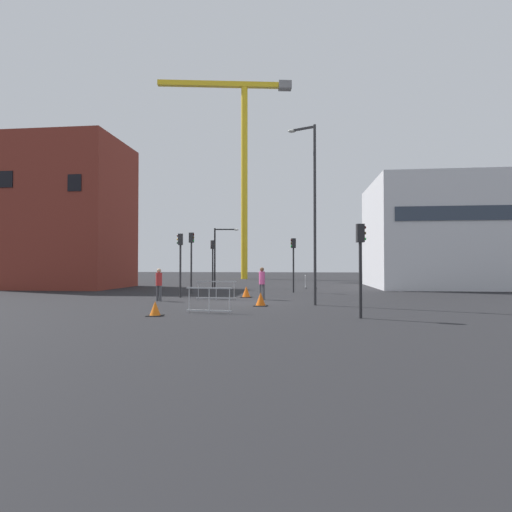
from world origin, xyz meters
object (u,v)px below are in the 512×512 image
(traffic_cone_striped, at_px, (155,309))
(traffic_light_corner, at_px, (180,255))
(pedestrian_waiting, at_px, (159,282))
(streetlamp_short, at_px, (219,251))
(construction_crane, at_px, (241,149))
(traffic_light_crosswalk, at_px, (191,253))
(traffic_light_far, at_px, (361,254))
(traffic_light_near, at_px, (293,256))
(traffic_cone_on_verge, at_px, (261,300))
(pedestrian_walking, at_px, (262,281))
(streetlamp_tall, at_px, (312,202))
(traffic_light_verge, at_px, (213,256))
(traffic_cone_orange, at_px, (246,292))

(traffic_cone_striped, bearing_deg, traffic_light_corner, 100.47)
(pedestrian_waiting, bearing_deg, streetlamp_short, 86.59)
(construction_crane, relative_size, traffic_light_crosswalk, 6.52)
(construction_crane, bearing_deg, traffic_cone_striped, -86.62)
(traffic_light_far, relative_size, traffic_light_near, 0.91)
(streetlamp_short, xyz_separation_m, traffic_cone_on_verge, (5.11, -14.94, -2.93))
(traffic_light_near, bearing_deg, traffic_light_far, -78.54)
(traffic_light_corner, bearing_deg, pedestrian_waiting, -101.22)
(pedestrian_walking, bearing_deg, construction_crane, 100.34)
(traffic_light_crosswalk, bearing_deg, pedestrian_waiting, -92.79)
(traffic_light_far, bearing_deg, streetlamp_tall, 109.15)
(streetlamp_short, bearing_deg, pedestrian_walking, -67.15)
(traffic_light_near, relative_size, pedestrian_walking, 2.10)
(traffic_light_crosswalk, relative_size, pedestrian_waiting, 2.35)
(traffic_light_near, bearing_deg, pedestrian_waiting, -134.33)
(traffic_light_near, bearing_deg, traffic_light_crosswalk, -165.95)
(construction_crane, xyz_separation_m, streetlamp_tall, (8.71, -35.07, -12.90))
(streetlamp_tall, distance_m, traffic_cone_on_verge, 5.53)
(streetlamp_short, bearing_deg, streetlamp_tall, -61.75)
(construction_crane, distance_m, traffic_light_verge, 27.66)
(traffic_light_verge, distance_m, traffic_cone_on_verge, 14.00)
(traffic_light_crosswalk, xyz_separation_m, traffic_cone_orange, (4.22, -2.74, -2.52))
(traffic_light_verge, bearing_deg, traffic_cone_orange, -64.00)
(traffic_light_near, bearing_deg, traffic_light_verge, 153.63)
(traffic_light_near, bearing_deg, traffic_light_corner, -143.47)
(traffic_light_crosswalk, height_order, traffic_cone_orange, traffic_light_crosswalk)
(traffic_light_corner, bearing_deg, traffic_cone_on_verge, -39.28)
(traffic_light_corner, height_order, pedestrian_waiting, traffic_light_corner)
(construction_crane, height_order, pedestrian_waiting, construction_crane)
(pedestrian_walking, height_order, traffic_cone_striped, pedestrian_walking)
(traffic_light_far, xyz_separation_m, traffic_light_verge, (-9.40, 16.90, 0.26))
(construction_crane, bearing_deg, streetlamp_tall, -76.06)
(traffic_light_verge, distance_m, pedestrian_walking, 10.70)
(construction_crane, distance_m, pedestrian_walking, 36.99)
(streetlamp_tall, relative_size, traffic_light_near, 2.32)
(traffic_cone_orange, height_order, traffic_cone_striped, traffic_cone_orange)
(construction_crane, relative_size, traffic_cone_on_verge, 41.46)
(traffic_cone_orange, bearing_deg, traffic_light_corner, -171.96)
(construction_crane, xyz_separation_m, traffic_light_corner, (0.76, -31.34, -15.43))
(streetlamp_tall, relative_size, traffic_light_crosswalk, 2.14)
(traffic_light_verge, bearing_deg, pedestrian_waiting, -93.69)
(streetlamp_short, distance_m, traffic_light_crosswalk, 7.24)
(construction_crane, relative_size, traffic_light_corner, 7.06)
(traffic_light_crosswalk, height_order, traffic_cone_striped, traffic_light_crosswalk)
(traffic_light_corner, bearing_deg, traffic_light_near, 36.53)
(streetlamp_tall, bearing_deg, traffic_light_verge, 122.59)
(streetlamp_short, relative_size, traffic_cone_on_verge, 7.75)
(streetlamp_tall, height_order, traffic_cone_on_verge, streetlamp_tall)
(traffic_cone_orange, xyz_separation_m, traffic_cone_on_verge, (1.38, -4.98, -0.01))
(traffic_light_near, relative_size, pedestrian_waiting, 2.17)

